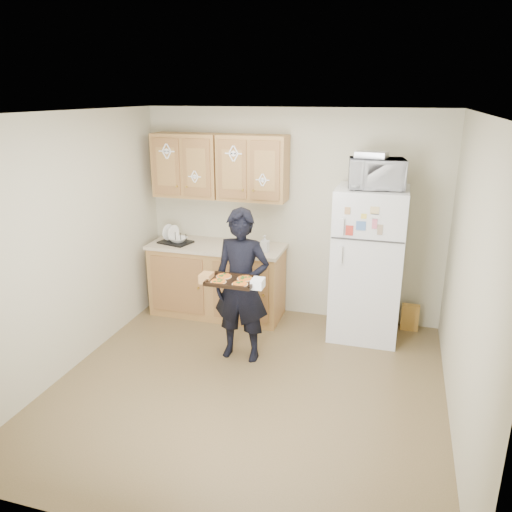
# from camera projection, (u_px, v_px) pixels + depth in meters

# --- Properties ---
(floor) EXTENTS (3.60, 3.60, 0.00)m
(floor) POSITION_uv_depth(u_px,v_px,m) (248.00, 386.00, 4.73)
(floor) COLOR brown
(floor) RESTS_ON ground
(ceiling) EXTENTS (3.60, 3.60, 0.00)m
(ceiling) POSITION_uv_depth(u_px,v_px,m) (246.00, 113.00, 3.95)
(ceiling) COLOR silver
(ceiling) RESTS_ON wall_back
(wall_back) EXTENTS (3.60, 0.04, 2.50)m
(wall_back) POSITION_uv_depth(u_px,v_px,m) (292.00, 215.00, 5.98)
(wall_back) COLOR #BFB99B
(wall_back) RESTS_ON floor
(wall_front) EXTENTS (3.60, 0.04, 2.50)m
(wall_front) POSITION_uv_depth(u_px,v_px,m) (148.00, 364.00, 2.70)
(wall_front) COLOR #BFB99B
(wall_front) RESTS_ON floor
(wall_left) EXTENTS (0.04, 3.60, 2.50)m
(wall_left) POSITION_uv_depth(u_px,v_px,m) (70.00, 245.00, 4.83)
(wall_left) COLOR #BFB99B
(wall_left) RESTS_ON floor
(wall_right) EXTENTS (0.04, 3.60, 2.50)m
(wall_right) POSITION_uv_depth(u_px,v_px,m) (468.00, 283.00, 3.86)
(wall_right) COLOR #BFB99B
(wall_right) RESTS_ON floor
(refrigerator) EXTENTS (0.75, 0.70, 1.70)m
(refrigerator) POSITION_uv_depth(u_px,v_px,m) (367.00, 264.00, 5.52)
(refrigerator) COLOR silver
(refrigerator) RESTS_ON floor
(base_cabinet) EXTENTS (1.60, 0.60, 0.86)m
(base_cabinet) POSITION_uv_depth(u_px,v_px,m) (218.00, 281.00, 6.18)
(base_cabinet) COLOR olive
(base_cabinet) RESTS_ON floor
(countertop) EXTENTS (1.64, 0.64, 0.04)m
(countertop) POSITION_uv_depth(u_px,v_px,m) (217.00, 247.00, 6.04)
(countertop) COLOR beige
(countertop) RESTS_ON base_cabinet
(upper_cab_left) EXTENTS (0.80, 0.33, 0.75)m
(upper_cab_left) POSITION_uv_depth(u_px,v_px,m) (187.00, 165.00, 5.97)
(upper_cab_left) COLOR olive
(upper_cab_left) RESTS_ON wall_back
(upper_cab_right) EXTENTS (0.80, 0.33, 0.75)m
(upper_cab_right) POSITION_uv_depth(u_px,v_px,m) (253.00, 168.00, 5.75)
(upper_cab_right) COLOR olive
(upper_cab_right) RESTS_ON wall_back
(cereal_box) EXTENTS (0.20, 0.07, 0.32)m
(cereal_box) POSITION_uv_depth(u_px,v_px,m) (410.00, 317.00, 5.81)
(cereal_box) COLOR gold
(cereal_box) RESTS_ON floor
(person) EXTENTS (0.58, 0.38, 1.59)m
(person) POSITION_uv_depth(u_px,v_px,m) (242.00, 286.00, 5.04)
(person) COLOR black
(person) RESTS_ON floor
(baking_tray) EXTENTS (0.45, 0.33, 0.04)m
(baking_tray) POSITION_uv_depth(u_px,v_px,m) (232.00, 282.00, 4.71)
(baking_tray) COLOR black
(baking_tray) RESTS_ON person
(pizza_front_left) EXTENTS (0.15, 0.15, 0.02)m
(pizza_front_left) POSITION_uv_depth(u_px,v_px,m) (218.00, 281.00, 4.67)
(pizza_front_left) COLOR orange
(pizza_front_left) RESTS_ON baking_tray
(pizza_front_right) EXTENTS (0.15, 0.15, 0.02)m
(pizza_front_right) POSITION_uv_depth(u_px,v_px,m) (240.00, 284.00, 4.61)
(pizza_front_right) COLOR orange
(pizza_front_right) RESTS_ON baking_tray
(pizza_back_left) EXTENTS (0.15, 0.15, 0.02)m
(pizza_back_left) POSITION_uv_depth(u_px,v_px,m) (224.00, 276.00, 4.81)
(pizza_back_left) COLOR orange
(pizza_back_left) RESTS_ON baking_tray
(pizza_back_right) EXTENTS (0.15, 0.15, 0.02)m
(pizza_back_right) POSITION_uv_depth(u_px,v_px,m) (245.00, 278.00, 4.75)
(pizza_back_right) COLOR orange
(pizza_back_right) RESTS_ON baking_tray
(microwave) EXTENTS (0.61, 0.46, 0.31)m
(microwave) POSITION_uv_depth(u_px,v_px,m) (376.00, 174.00, 5.15)
(microwave) COLOR silver
(microwave) RESTS_ON refrigerator
(foil_pan) EXTENTS (0.34, 0.27, 0.07)m
(foil_pan) POSITION_uv_depth(u_px,v_px,m) (372.00, 155.00, 5.14)
(foil_pan) COLOR silver
(foil_pan) RESTS_ON microwave
(dish_rack) EXTENTS (0.43, 0.36, 0.15)m
(dish_rack) POSITION_uv_depth(u_px,v_px,m) (175.00, 237.00, 6.09)
(dish_rack) COLOR black
(dish_rack) RESTS_ON countertop
(bowl) EXTENTS (0.27, 0.27, 0.05)m
(bowl) POSITION_uv_depth(u_px,v_px,m) (178.00, 240.00, 6.09)
(bowl) COLOR white
(bowl) RESTS_ON dish_rack
(soap_bottle) EXTENTS (0.10, 0.10, 0.20)m
(soap_bottle) POSITION_uv_depth(u_px,v_px,m) (265.00, 244.00, 5.74)
(soap_bottle) COLOR silver
(soap_bottle) RESTS_ON countertop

